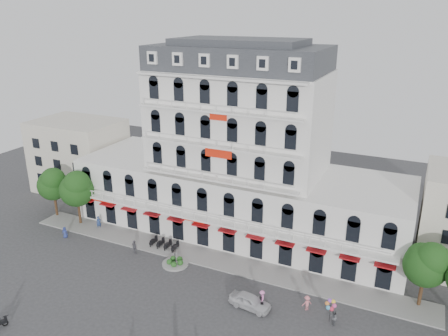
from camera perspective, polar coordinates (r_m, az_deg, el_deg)
ground at (r=48.87m, az=-7.03°, el=-16.61°), size 120.00×120.00×0.00m
sidewalk at (r=55.29m, az=-2.01°, el=-11.63°), size 53.00×4.00×0.16m
main_building at (r=58.48m, az=1.88°, el=0.89°), size 45.00×15.00×25.80m
flank_building_west at (r=77.46m, az=-18.36°, el=1.56°), size 14.00×10.00×12.00m
traffic_island at (r=54.26m, az=-6.38°, el=-12.19°), size 3.20×3.20×1.60m
parked_scooter_row at (r=57.98m, az=-7.79°, el=-10.30°), size 4.40×1.80×1.10m
tree_west_outer at (r=68.32m, az=-21.45°, el=-1.81°), size 4.50×4.48×7.76m
tree_west_inner at (r=64.48m, az=-18.71°, el=-2.41°), size 4.76×4.76×8.25m
tree_east_inner at (r=49.01m, az=24.95°, el=-11.13°), size 4.40×4.37×7.57m
parked_car at (r=47.02m, az=3.41°, el=-16.99°), size 4.61×2.28×1.51m
rider_center at (r=46.97m, az=4.98°, el=-16.65°), size 0.89×1.63×2.01m
pedestrian_left at (r=63.28m, az=-20.07°, el=-7.90°), size 0.89×0.74×1.56m
pedestrian_mid at (r=56.95m, az=-11.62°, el=-10.08°), size 1.16×0.79×1.83m
pedestrian_right at (r=47.39m, az=10.78°, el=-16.93°), size 1.19×1.16×1.64m
pedestrian_far at (r=64.24m, az=-16.04°, el=-6.85°), size 0.77×0.80×1.85m
balloon_vendor at (r=45.90m, az=13.97°, el=-17.89°), size 1.33×1.27×2.45m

